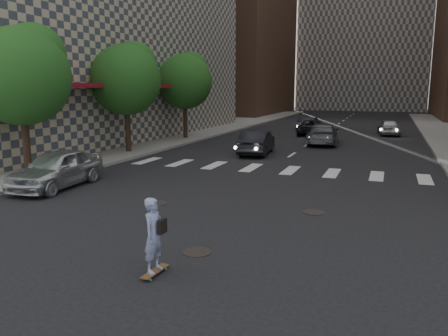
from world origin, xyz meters
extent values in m
plane|color=black|center=(0.00, 0.00, 0.00)|extent=(160.00, 160.00, 0.00)
cube|color=gray|center=(-14.50, 20.00, 0.07)|extent=(13.00, 80.00, 0.15)
cube|color=black|center=(-11.20, 10.00, 2.00)|extent=(0.30, 14.00, 4.00)
cube|color=maroon|center=(-10.40, 10.00, 4.10)|extent=(1.60, 14.00, 0.25)
cylinder|color=#382619|center=(-9.50, 3.00, 1.55)|extent=(0.32, 0.32, 2.80)
sphere|color=#234918|center=(-9.50, 3.00, 4.45)|extent=(4.20, 4.20, 4.20)
sphere|color=#234918|center=(-9.30, 3.60, 5.35)|extent=(2.80, 2.80, 2.80)
cylinder|color=#382619|center=(-9.50, 11.00, 1.55)|extent=(0.32, 0.32, 2.80)
sphere|color=#234918|center=(-9.50, 11.00, 4.45)|extent=(4.20, 4.20, 4.20)
sphere|color=#234918|center=(-9.30, 11.60, 5.35)|extent=(2.80, 2.80, 2.80)
cylinder|color=#382619|center=(-9.50, 19.00, 1.55)|extent=(0.32, 0.32, 2.80)
sphere|color=#234918|center=(-9.50, 19.00, 4.45)|extent=(4.20, 4.20, 4.20)
sphere|color=#234918|center=(-9.30, 19.60, 5.35)|extent=(2.80, 2.80, 2.80)
cylinder|color=black|center=(1.20, -2.50, 0.01)|extent=(0.70, 0.70, 0.02)
cylinder|color=black|center=(-2.00, 1.20, 0.01)|extent=(0.70, 0.70, 0.02)
cylinder|color=black|center=(3.30, 2.00, 0.01)|extent=(0.70, 0.70, 0.02)
cube|color=brown|center=(0.90, -4.00, 0.08)|extent=(0.26, 0.87, 0.02)
cylinder|color=green|center=(0.80, -4.30, 0.03)|extent=(0.03, 0.06, 0.06)
cylinder|color=green|center=(0.95, -4.31, 0.03)|extent=(0.03, 0.06, 0.06)
cylinder|color=green|center=(0.84, -3.69, 0.03)|extent=(0.03, 0.06, 0.06)
cylinder|color=green|center=(0.99, -3.70, 0.03)|extent=(0.03, 0.06, 0.06)
imported|color=#93A0D6|center=(0.90, -4.00, 0.90)|extent=(0.42, 0.61, 1.61)
cube|color=black|center=(1.07, -3.96, 1.10)|extent=(0.11, 0.27, 0.30)
imported|color=silver|center=(-7.00, 2.00, 0.77)|extent=(2.16, 4.65, 1.54)
imported|color=black|center=(-2.05, 13.49, 0.73)|extent=(1.99, 4.58, 1.47)
imported|color=#53565B|center=(1.01, 19.77, 0.75)|extent=(2.50, 5.31, 1.50)
imported|color=black|center=(-0.89, 26.00, 0.65)|extent=(2.66, 4.88, 1.30)
imported|color=#A0A2A7|center=(5.34, 28.00, 0.70)|extent=(2.08, 4.25, 1.40)
imported|color=black|center=(-1.53, 28.44, 0.67)|extent=(1.63, 4.11, 1.33)
camera|label=1|loc=(5.42, -11.72, 3.96)|focal=35.00mm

